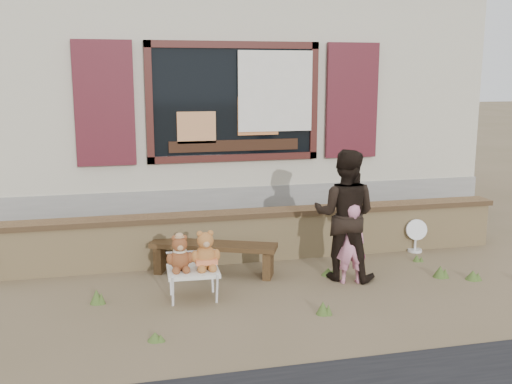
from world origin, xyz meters
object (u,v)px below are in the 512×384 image
object	(u,v)px
teddy_bear_left	(180,252)
adult	(345,215)
folding_chair	(193,272)
teddy_bear_right	(205,249)
child	(351,244)
bench	(214,252)

from	to	relation	value
teddy_bear_left	adult	xyz separation A→B (m)	(2.01, 0.26, 0.25)
folding_chair	adult	world-z (taller)	adult
teddy_bear_right	child	world-z (taller)	child
bench	child	xyz separation A→B (m)	(1.53, -0.68, 0.19)
teddy_bear_right	child	size ratio (longest dim) A/B	0.46
bench	teddy_bear_right	world-z (taller)	teddy_bear_right
child	teddy_bear_right	bearing A→B (deg)	9.14
bench	folding_chair	bearing A→B (deg)	-91.89
folding_chair	teddy_bear_left	distance (m)	0.27
teddy_bear_left	adult	size ratio (longest dim) A/B	0.25
bench	teddy_bear_left	xyz separation A→B (m)	(-0.50, -0.76, 0.25)
teddy_bear_right	teddy_bear_left	bearing A→B (deg)	-180.00
bench	child	distance (m)	1.68
teddy_bear_right	adult	distance (m)	1.77
teddy_bear_right	folding_chair	bearing A→B (deg)	-180.00
folding_chair	teddy_bear_left	size ratio (longest dim) A/B	1.44
folding_chair	adult	xyz separation A→B (m)	(1.87, 0.26, 0.48)
teddy_bear_right	child	distance (m)	1.75
teddy_bear_left	teddy_bear_right	world-z (taller)	teddy_bear_right
bench	folding_chair	size ratio (longest dim) A/B	2.70
teddy_bear_left	child	xyz separation A→B (m)	(2.02, 0.08, -0.06)
bench	adult	size ratio (longest dim) A/B	0.99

